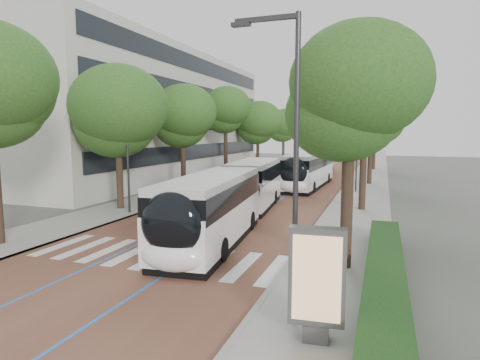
# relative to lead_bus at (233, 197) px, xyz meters

# --- Properties ---
(ground) EXTENTS (160.00, 160.00, 0.00)m
(ground) POSITION_rel_lead_bus_xyz_m (-1.22, -7.25, -1.63)
(ground) COLOR #51544C
(ground) RESTS_ON ground
(road) EXTENTS (11.00, 140.00, 0.02)m
(road) POSITION_rel_lead_bus_xyz_m (-1.22, 32.75, -1.62)
(road) COLOR brown
(road) RESTS_ON ground
(sidewalk_left) EXTENTS (4.00, 140.00, 0.12)m
(sidewalk_left) POSITION_rel_lead_bus_xyz_m (-8.72, 32.75, -1.57)
(sidewalk_left) COLOR gray
(sidewalk_left) RESTS_ON ground
(sidewalk_right) EXTENTS (4.00, 140.00, 0.12)m
(sidewalk_right) POSITION_rel_lead_bus_xyz_m (6.28, 32.75, -1.57)
(sidewalk_right) COLOR gray
(sidewalk_right) RESTS_ON ground
(kerb_left) EXTENTS (0.20, 140.00, 0.14)m
(kerb_left) POSITION_rel_lead_bus_xyz_m (-6.82, 32.75, -1.57)
(kerb_left) COLOR gray
(kerb_left) RESTS_ON ground
(kerb_right) EXTENTS (0.20, 140.00, 0.14)m
(kerb_right) POSITION_rel_lead_bus_xyz_m (4.38, 32.75, -1.57)
(kerb_right) COLOR gray
(kerb_right) RESTS_ON ground
(zebra_crossing) EXTENTS (10.55, 3.60, 0.01)m
(zebra_crossing) POSITION_rel_lead_bus_xyz_m (-1.02, -6.25, -1.60)
(zebra_crossing) COLOR silver
(zebra_crossing) RESTS_ON ground
(lane_line_left) EXTENTS (0.12, 126.00, 0.01)m
(lane_line_left) POSITION_rel_lead_bus_xyz_m (-2.82, 32.75, -1.60)
(lane_line_left) COLOR blue
(lane_line_left) RESTS_ON road
(lane_line_right) EXTENTS (0.12, 126.00, 0.01)m
(lane_line_right) POSITION_rel_lead_bus_xyz_m (0.38, 32.75, -1.60)
(lane_line_right) COLOR blue
(lane_line_right) RESTS_ON road
(office_building) EXTENTS (18.11, 40.00, 14.00)m
(office_building) POSITION_rel_lead_bus_xyz_m (-20.69, 20.75, 5.37)
(office_building) COLOR #A9A79D
(office_building) RESTS_ON ground
(hedge) EXTENTS (1.20, 14.00, 0.80)m
(hedge) POSITION_rel_lead_bus_xyz_m (7.88, -7.25, -1.11)
(hedge) COLOR #153E17
(hedge) RESTS_ON sidewalk_right
(streetlight_near) EXTENTS (1.82, 0.20, 8.00)m
(streetlight_near) POSITION_rel_lead_bus_xyz_m (5.40, -10.25, 3.19)
(streetlight_near) COLOR #2E2D30
(streetlight_near) RESTS_ON sidewalk_right
(streetlight_far) EXTENTS (1.82, 0.20, 8.00)m
(streetlight_far) POSITION_rel_lead_bus_xyz_m (5.40, 14.75, 3.19)
(streetlight_far) COLOR #2E2D30
(streetlight_far) RESTS_ON sidewalk_right
(lamp_post_left) EXTENTS (0.14, 0.14, 8.00)m
(lamp_post_left) POSITION_rel_lead_bus_xyz_m (-7.32, 0.75, 2.49)
(lamp_post_left) COLOR #2E2D30
(lamp_post_left) RESTS_ON sidewalk_left
(trees_left) EXTENTS (6.25, 60.77, 9.49)m
(trees_left) POSITION_rel_lead_bus_xyz_m (-8.72, 18.23, 4.77)
(trees_left) COLOR black
(trees_left) RESTS_ON ground
(trees_right) EXTENTS (5.56, 46.86, 9.20)m
(trees_right) POSITION_rel_lead_bus_xyz_m (6.48, 14.47, 4.52)
(trees_right) COLOR black
(trees_right) RESTS_ON ground
(lead_bus) EXTENTS (4.35, 18.55, 3.20)m
(lead_bus) POSITION_rel_lead_bus_xyz_m (0.00, 0.00, 0.00)
(lead_bus) COLOR black
(lead_bus) RESTS_ON ground
(bus_queued_0) EXTENTS (2.98, 12.48, 3.20)m
(bus_queued_0) POSITION_rel_lead_bus_xyz_m (1.16, 16.60, -0.00)
(bus_queued_0) COLOR white
(bus_queued_0) RESTS_ON ground
(bus_queued_1) EXTENTS (3.21, 12.52, 3.20)m
(bus_queued_1) POSITION_rel_lead_bus_xyz_m (0.39, 29.46, -0.00)
(bus_queued_1) COLOR white
(bus_queued_1) RESTS_ON ground
(ad_panel) EXTENTS (1.38, 0.58, 2.82)m
(ad_panel) POSITION_rel_lead_bus_xyz_m (6.30, -11.02, -0.03)
(ad_panel) COLOR #59595B
(ad_panel) RESTS_ON sidewalk_right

